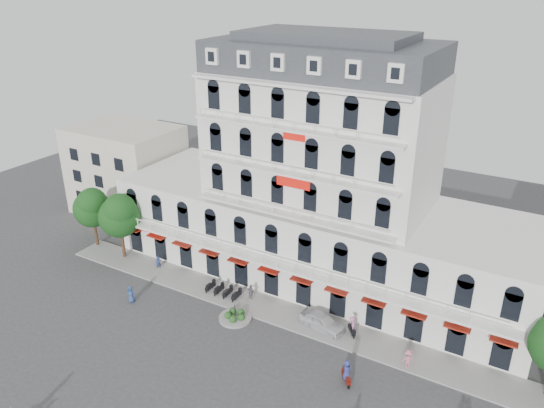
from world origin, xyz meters
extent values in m
plane|color=#38383A|center=(0.00, 0.00, 0.00)|extent=(120.00, 120.00, 0.00)
cube|color=gray|center=(0.00, 9.00, 0.08)|extent=(53.00, 4.00, 0.16)
cube|color=silver|center=(0.00, 18.00, 4.50)|extent=(45.00, 14.00, 9.00)
cube|color=silver|center=(0.00, 18.00, 15.50)|extent=(22.00, 12.00, 13.00)
cube|color=#2D3035|center=(0.00, 18.00, 23.50)|extent=(21.56, 11.76, 3.00)
cube|color=#2D3035|center=(0.00, 18.00, 25.40)|extent=(15.84, 8.64, 0.80)
cube|color=maroon|center=(0.00, 10.50, 3.50)|extent=(40.50, 1.00, 0.15)
cube|color=red|center=(0.00, 11.88, 13.00)|extent=(3.50, 0.10, 1.40)
cube|color=beige|center=(-30.00, 20.00, 6.00)|extent=(14.00, 10.00, 12.00)
cylinder|color=gray|center=(-3.00, 6.00, 0.12)|extent=(3.20, 3.20, 0.24)
cylinder|color=black|center=(-3.00, 6.00, 0.90)|extent=(0.08, 0.08, 1.40)
sphere|color=#204617|center=(-2.30, 6.00, 0.45)|extent=(0.70, 0.70, 0.70)
sphere|color=#204617|center=(-2.78, 6.66, 0.45)|extent=(0.70, 0.70, 0.70)
sphere|color=#204617|center=(-3.56, 6.42, 0.45)|extent=(0.70, 0.70, 0.70)
sphere|color=#204617|center=(-3.57, 5.60, 0.45)|extent=(0.70, 0.70, 0.70)
sphere|color=#204617|center=(-2.80, 5.33, 0.45)|extent=(0.70, 0.70, 0.70)
cylinder|color=#382314|center=(-26.00, 10.00, 1.76)|extent=(0.36, 0.36, 3.52)
sphere|color=#103512|center=(-26.00, 10.00, 4.96)|extent=(4.48, 4.48, 4.48)
sphere|color=#103512|center=(-25.50, 9.70, 6.00)|extent=(3.52, 3.52, 3.52)
sphere|color=#103512|center=(-26.40, 10.30, 5.60)|extent=(3.20, 3.20, 3.20)
cylinder|color=#382314|center=(-21.00, 9.50, 1.87)|extent=(0.36, 0.36, 3.74)
sphere|color=#103512|center=(-21.00, 9.50, 5.27)|extent=(4.76, 4.76, 4.76)
sphere|color=#103512|center=(-20.50, 9.20, 6.38)|extent=(3.74, 3.74, 3.74)
sphere|color=#103512|center=(-21.40, 9.80, 5.95)|extent=(3.40, 3.40, 3.40)
imported|color=silver|center=(4.91, 8.86, 0.78)|extent=(4.81, 2.60, 1.55)
cube|color=maroon|center=(9.71, 3.25, 0.55)|extent=(1.26, 1.36, 0.35)
torus|color=black|center=(9.35, 3.66, 0.28)|extent=(0.49, 0.53, 0.60)
torus|color=black|center=(10.08, 2.84, 0.28)|extent=(0.49, 0.53, 0.60)
imported|color=navy|center=(9.71, 3.25, 1.36)|extent=(1.02, 1.05, 1.82)
cube|color=black|center=(7.69, 9.35, 0.55)|extent=(1.20, 1.40, 0.35)
torus|color=black|center=(8.03, 8.92, 0.28)|extent=(0.46, 0.55, 0.60)
torus|color=black|center=(7.36, 9.79, 0.28)|extent=(0.46, 0.55, 0.60)
imported|color=pink|center=(7.69, 9.35, 1.22)|extent=(1.07, 1.14, 1.55)
imported|color=navy|center=(-13.75, 3.10, 0.92)|extent=(1.06, 0.93, 1.83)
imported|color=#5B5B63|center=(-3.38, 9.50, 0.90)|extent=(1.10, 0.55, 1.80)
imported|color=#C2677B|center=(13.49, 7.54, 0.93)|extent=(1.38, 1.19, 1.86)
imported|color=navy|center=(-15.72, 9.50, 0.81)|extent=(0.68, 0.71, 1.63)
camera|label=1|loc=(21.43, -28.98, 30.93)|focal=35.00mm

